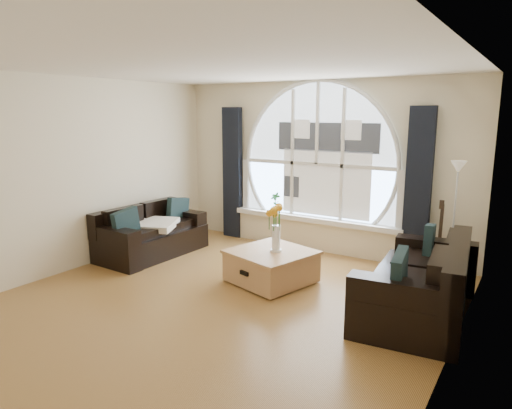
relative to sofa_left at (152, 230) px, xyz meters
The scene contains 20 objects.
ground 2.31m from the sofa_left, 27.12° to the right, with size 5.00×5.50×0.01m, color brown.
ceiling 3.24m from the sofa_left, 27.12° to the right, with size 5.00×5.50×0.01m, color silver.
wall_back 2.82m from the sofa_left, 40.17° to the left, with size 5.00×0.01×2.70m, color beige.
wall_left 1.48m from the sofa_left, 114.47° to the right, with size 0.01×5.50×2.70m, color beige.
wall_right 4.74m from the sofa_left, 12.92° to the right, with size 0.01×5.50×2.70m, color beige.
attic_slope 4.77m from the sofa_left, 13.80° to the right, with size 0.92×5.50×0.72m, color silver.
arched_window 2.91m from the sofa_left, 39.67° to the left, with size 2.60×0.06×2.15m, color silver.
window_sill 2.59m from the sofa_left, 38.48° to the left, with size 2.90×0.22×0.08m, color white.
window_frame 2.89m from the sofa_left, 39.17° to the left, with size 2.76×0.08×2.15m, color white.
neighbor_house 2.95m from the sofa_left, 37.43° to the left, with size 1.70×0.02×1.50m, color silver.
curtain_left 1.81m from the sofa_left, 74.97° to the left, with size 0.35×0.12×2.30m, color black.
curtain_right 4.03m from the sofa_left, 23.69° to the left, with size 0.35×0.12×2.30m, color black.
sofa_left is the anchor object (origin of this frame).
sofa_right 4.06m from the sofa_left, ahead, with size 0.96×1.91×0.85m, color black.
coffee_chest 2.20m from the sofa_left, ahead, with size 0.96×0.96×0.47m, color #B28050.
throw_blanket 0.15m from the sofa_left, ahead, with size 0.55×0.55×0.10m, color silver.
vase_flowers 2.29m from the sofa_left, ahead, with size 0.24×0.24×0.70m, color white.
floor_lamp 4.39m from the sofa_left, 18.04° to the left, with size 0.24×0.24×1.60m, color #B2B2B2.
guitar 4.27m from the sofa_left, 20.75° to the left, with size 0.36×0.24×1.06m, color brown.
potted_plant 2.10m from the sofa_left, 51.03° to the left, with size 0.17×0.12×0.33m, color #1E6023.
Camera 1 is at (3.07, -3.91, 2.20)m, focal length 31.94 mm.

